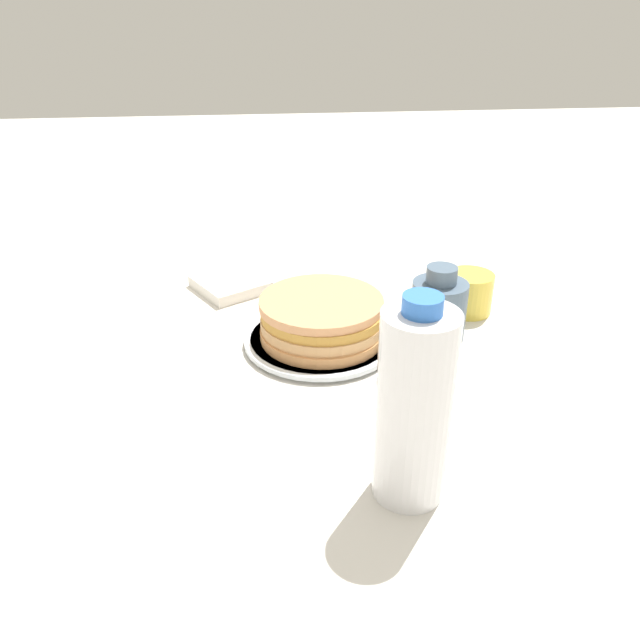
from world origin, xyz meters
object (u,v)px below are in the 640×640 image
Objects in this scene: juice_glass at (469,293)px; water_bottle_near at (414,406)px; pancake_stack at (322,318)px; cream_jug at (439,308)px; plate at (320,339)px.

water_bottle_near is at bearing -116.07° from juice_glass.
pancake_stack is 0.26m from juice_glass.
cream_jug is at bearing -0.26° from pancake_stack.
pancake_stack is at bearing 179.74° from cream_jug.
pancake_stack is 1.67× the size of cream_jug.
water_bottle_near reaches higher than cream_jug.
pancake_stack reaches higher than juice_glass.
cream_jug is 0.51× the size of water_bottle_near.
cream_jug is (0.18, 0.00, 0.04)m from plate.
plate is 0.03m from pancake_stack.
plate is 2.98× the size of juice_glass.
water_bottle_near is (0.06, -0.32, 0.10)m from plate.
water_bottle_near is (0.05, -0.32, 0.07)m from pancake_stack.
water_bottle_near is at bearing -80.39° from pancake_stack.
cream_jug reaches higher than pancake_stack.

